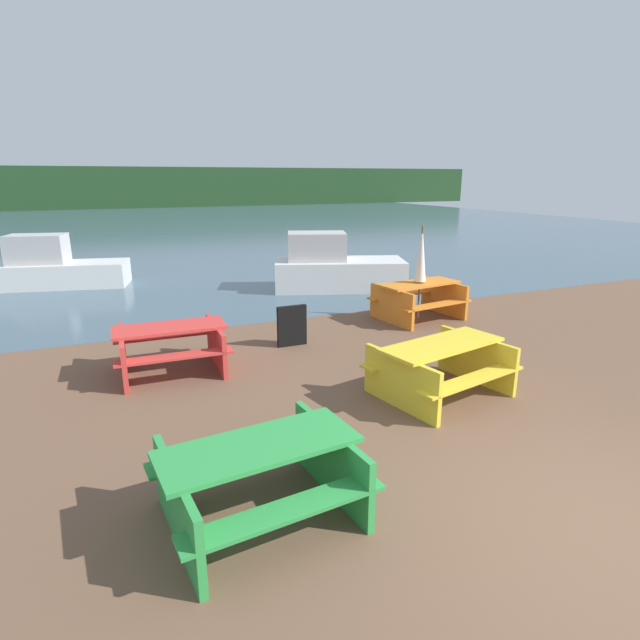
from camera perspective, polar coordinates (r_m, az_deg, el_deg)
ground_plane at (r=5.34m, az=30.55°, el=-20.30°), size 60.00×60.00×0.00m
water at (r=35.11m, az=-17.74°, el=10.39°), size 60.00×50.00×0.00m
far_treeline at (r=54.92m, az=-20.40°, el=14.01°), size 80.00×1.60×4.00m
picnic_table_green at (r=4.66m, az=-6.90°, el=-16.97°), size 1.87×1.54×0.73m
picnic_table_yellow at (r=7.22m, az=13.66°, el=-4.85°), size 2.06×1.71×0.76m
picnic_table_red at (r=8.17m, az=-16.67°, el=-2.66°), size 1.74×1.43×0.75m
picnic_table_orange at (r=11.03m, az=11.22°, el=2.59°), size 1.95×1.60×0.79m
umbrella_white at (r=10.85m, az=11.48°, el=7.35°), size 0.25×0.25×2.00m
boat at (r=13.75m, az=1.68°, el=5.94°), size 3.81×2.65×1.55m
boat_second at (r=15.84m, az=-27.81°, el=5.29°), size 3.56×2.02×1.46m
signboard at (r=9.07m, az=-3.23°, el=-0.67°), size 0.55×0.08×0.75m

